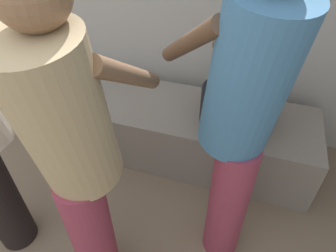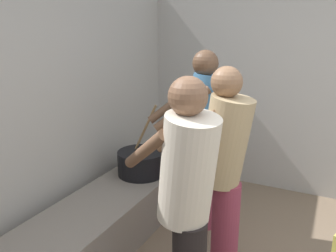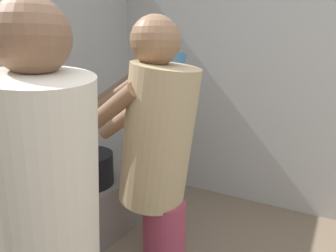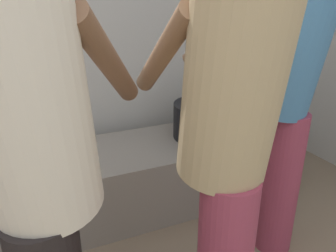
% 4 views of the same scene
% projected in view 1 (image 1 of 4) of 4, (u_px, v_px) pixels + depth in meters
% --- Properties ---
extents(hearth_ledge, '(2.10, 0.60, 0.43)m').
position_uv_depth(hearth_ledge, '(167.00, 128.00, 2.28)').
color(hearth_ledge, slate).
rests_on(hearth_ledge, ground_plane).
extents(cooking_pot_main, '(0.46, 0.46, 0.69)m').
position_uv_depth(cooking_pot_main, '(236.00, 106.00, 1.94)').
color(cooking_pot_main, black).
rests_on(cooking_pot_main, hearth_ledge).
extents(cook_in_blue_shirt, '(0.67, 0.73, 1.64)m').
position_uv_depth(cook_in_blue_shirt, '(241.00, 116.00, 1.22)').
color(cook_in_blue_shirt, '#8C3347').
rests_on(cook_in_blue_shirt, ground_plane).
extents(cook_in_tan_shirt, '(0.36, 0.67, 1.58)m').
position_uv_depth(cook_in_tan_shirt, '(75.00, 153.00, 1.12)').
color(cook_in_tan_shirt, '#8C3347').
rests_on(cook_in_tan_shirt, ground_plane).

